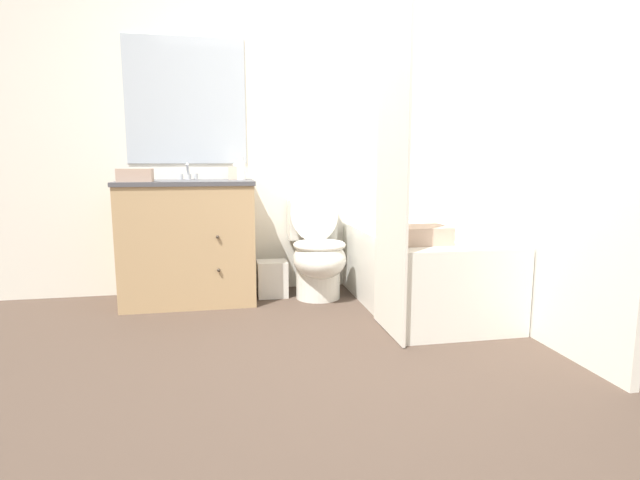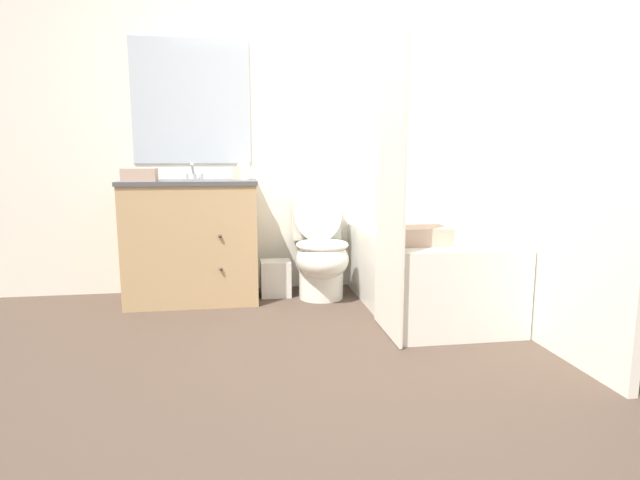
% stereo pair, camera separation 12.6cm
% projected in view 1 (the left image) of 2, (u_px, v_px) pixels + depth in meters
% --- Properties ---
extents(ground_plane, '(14.00, 14.00, 0.00)m').
position_uv_depth(ground_plane, '(334.00, 370.00, 2.48)').
color(ground_plane, '#47382D').
extents(wall_back, '(8.00, 0.06, 2.50)m').
position_uv_depth(wall_back, '(286.00, 133.00, 3.95)').
color(wall_back, white).
rests_on(wall_back, ground_plane).
extents(wall_right, '(0.05, 2.70, 2.50)m').
position_uv_depth(wall_right, '(492.00, 128.00, 3.35)').
color(wall_right, white).
rests_on(wall_right, ground_plane).
extents(vanity_cabinet, '(0.95, 0.58, 0.89)m').
position_uv_depth(vanity_cabinet, '(189.00, 240.00, 3.64)').
color(vanity_cabinet, tan).
rests_on(vanity_cabinet, ground_plane).
extents(sink_faucet, '(0.14, 0.12, 0.12)m').
position_uv_depth(sink_faucet, '(188.00, 175.00, 3.77)').
color(sink_faucet, silver).
rests_on(sink_faucet, vanity_cabinet).
extents(toilet, '(0.39, 0.64, 0.84)m').
position_uv_depth(toilet, '(317.00, 254.00, 3.77)').
color(toilet, silver).
rests_on(toilet, ground_plane).
extents(bathtub, '(0.78, 1.46, 0.53)m').
position_uv_depth(bathtub, '(420.00, 269.00, 3.54)').
color(bathtub, silver).
rests_on(bathtub, ground_plane).
extents(shower_curtain, '(0.02, 0.54, 1.85)m').
position_uv_depth(shower_curtain, '(392.00, 178.00, 2.88)').
color(shower_curtain, silver).
rests_on(shower_curtain, ground_plane).
extents(wastebasket, '(0.23, 0.19, 0.27)m').
position_uv_depth(wastebasket, '(272.00, 279.00, 3.82)').
color(wastebasket, silver).
rests_on(wastebasket, ground_plane).
extents(tissue_box, '(0.12, 0.11, 0.12)m').
position_uv_depth(tissue_box, '(237.00, 173.00, 3.78)').
color(tissue_box, beige).
rests_on(tissue_box, vanity_cabinet).
extents(soap_dispenser, '(0.06, 0.06, 0.17)m').
position_uv_depth(soap_dispenser, '(241.00, 169.00, 3.71)').
color(soap_dispenser, white).
rests_on(soap_dispenser, vanity_cabinet).
extents(hand_towel_folded, '(0.23, 0.14, 0.09)m').
position_uv_depth(hand_towel_folded, '(135.00, 175.00, 3.35)').
color(hand_towel_folded, tan).
rests_on(hand_towel_folded, vanity_cabinet).
extents(bath_towel_folded, '(0.33, 0.25, 0.11)m').
position_uv_depth(bath_towel_folded, '(420.00, 235.00, 3.03)').
color(bath_towel_folded, tan).
rests_on(bath_towel_folded, bathtub).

